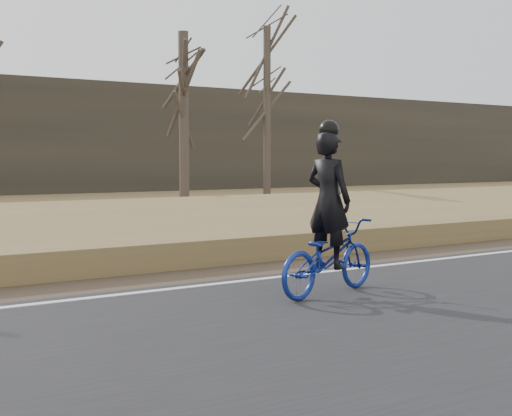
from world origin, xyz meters
TOP-DOWN VIEW (x-y plane):
  - road at (0.00, -2.50)m, footprint 120.00×6.00m
  - cyclist at (4.33, -1.24)m, footprint 1.98×1.09m
  - bare_tree_right at (10.23, 14.26)m, footprint 0.36×0.36m
  - bare_tree_far_right at (17.30, 19.43)m, footprint 0.36×0.36m

SIDE VIEW (x-z plane):
  - road at x=0.00m, z-range 0.00..0.06m
  - cyclist at x=4.33m, z-range -0.36..1.94m
  - bare_tree_right at x=10.23m, z-range 0.00..6.34m
  - bare_tree_far_right at x=17.30m, z-range 0.00..8.02m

